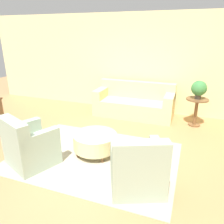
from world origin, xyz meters
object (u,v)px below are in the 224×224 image
Objects in this scene: armchair_left at (29,146)px; ottoman_table at (95,141)px; armchair_right at (137,169)px; potted_plant_on_side_table at (199,89)px; couch at (134,104)px; side_table at (196,107)px.

armchair_left is 1.18× the size of ottoman_table.
potted_plant_on_side_table is at bearing 74.91° from armchair_right.
couch is 3.20m from armchair_right.
armchair_left is at bearing -133.40° from side_table.
couch is at bearing 86.39° from ottoman_table.
couch is at bearing 70.44° from armchair_left.
armchair_left is at bearing -109.56° from couch.
armchair_left is 1.40× the size of side_table.
side_table is at bearing 50.27° from ottoman_table.
couch is 3.09× the size of side_table.
armchair_left is 4.05m from potted_plant_on_side_table.
potted_plant_on_side_table is (0.00, 0.00, 0.49)m from side_table.
ottoman_table is (-1.02, 0.74, -0.09)m from armchair_right.
potted_plant_on_side_table reaches higher than side_table.
armchair_right is 3.02m from side_table.
couch is at bearing 105.81° from armchair_right.
side_table is (1.81, 2.17, 0.21)m from ottoman_table.
ottoman_table is 2.91m from potted_plant_on_side_table.
side_table is at bearing 46.60° from armchair_left.
side_table is (2.75, 2.91, 0.12)m from armchair_left.
potted_plant_on_side_table is (0.79, 2.91, 0.60)m from armchair_right.
ottoman_table is 2.83m from side_table.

